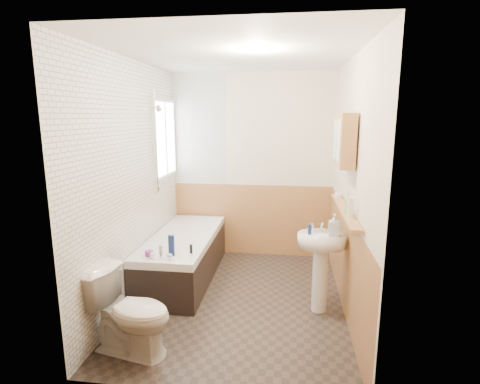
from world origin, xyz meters
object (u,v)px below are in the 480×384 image
object	(u,v)px
pine_shelf	(344,210)
medicine_cabinet	(344,140)
toilet	(130,312)
bathtub	(184,255)
sink	(321,256)

from	to	relation	value
pine_shelf	medicine_cabinet	world-z (taller)	medicine_cabinet
toilet	medicine_cabinet	world-z (taller)	medicine_cabinet
bathtub	sink	xyz separation A→B (m)	(1.57, -0.58, 0.29)
bathtub	medicine_cabinet	bearing A→B (deg)	-16.34
toilet	pine_shelf	distance (m)	2.13
bathtub	toilet	size ratio (longest dim) A/B	2.44
sink	toilet	bearing A→B (deg)	-149.06
sink	medicine_cabinet	distance (m)	1.15
bathtub	toilet	distance (m)	1.48
sink	medicine_cabinet	size ratio (longest dim) A/B	1.66
sink	pine_shelf	size ratio (longest dim) A/B	0.65
sink	pine_shelf	bearing A→B (deg)	5.09
toilet	pine_shelf	world-z (taller)	pine_shelf
bathtub	toilet	world-z (taller)	toilet
bathtub	sink	world-z (taller)	sink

